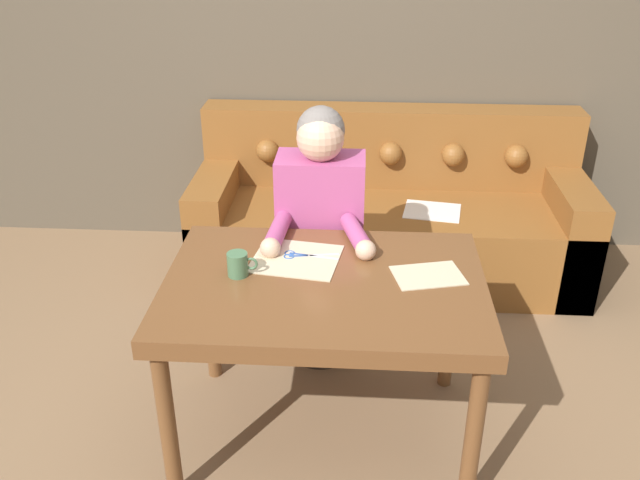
% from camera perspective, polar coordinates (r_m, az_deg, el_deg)
% --- Properties ---
extents(ground_plane, '(16.00, 16.00, 0.00)m').
position_cam_1_polar(ground_plane, '(2.86, -2.46, -16.59)').
color(ground_plane, '#846647').
extents(wall_back, '(8.00, 0.06, 2.60)m').
position_cam_1_polar(wall_back, '(3.99, 0.02, 17.43)').
color(wall_back, brown).
rests_on(wall_back, ground_plane).
extents(dining_table, '(1.17, 0.83, 0.73)m').
position_cam_1_polar(dining_table, '(2.49, 0.39, -5.00)').
color(dining_table, brown).
rests_on(dining_table, ground_plane).
extents(couch, '(2.15, 0.82, 0.89)m').
position_cam_1_polar(couch, '(3.90, 5.77, 1.85)').
color(couch, brown).
rests_on(couch, ground_plane).
extents(person, '(0.45, 0.56, 1.21)m').
position_cam_1_polar(person, '(2.99, 0.03, -0.11)').
color(person, '#33281E').
rests_on(person, ground_plane).
extents(pattern_paper_main, '(0.36, 0.33, 0.00)m').
position_cam_1_polar(pattern_paper_main, '(2.59, -2.03, -1.59)').
color(pattern_paper_main, beige).
rests_on(pattern_paper_main, dining_table).
extents(pattern_paper_offcut, '(0.29, 0.23, 0.00)m').
position_cam_1_polar(pattern_paper_offcut, '(2.51, 9.09, -2.96)').
color(pattern_paper_offcut, beige).
rests_on(pattern_paper_offcut, dining_table).
extents(scissors, '(0.22, 0.07, 0.01)m').
position_cam_1_polar(scissors, '(2.61, -1.59, -1.32)').
color(scissors, silver).
rests_on(scissors, dining_table).
extents(mug, '(0.11, 0.08, 0.09)m').
position_cam_1_polar(mug, '(2.48, -6.90, -2.04)').
color(mug, '#47704C').
rests_on(mug, dining_table).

